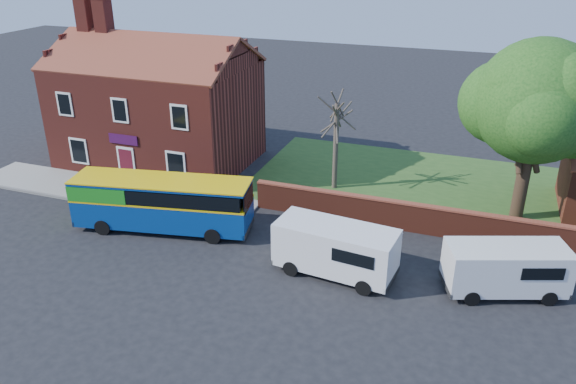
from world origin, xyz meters
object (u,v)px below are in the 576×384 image
at_px(van_near, 336,248).
at_px(van_far, 506,267).
at_px(large_tree, 538,105).
at_px(bus, 157,201).

relative_size(van_near, van_far, 1.04).
bearing_deg(van_near, large_tree, 54.43).
bearing_deg(van_far, bus, 160.20).
xyz_separation_m(bus, van_far, (17.01, 0.02, -0.36)).
relative_size(bus, van_far, 1.75).
bearing_deg(van_near, van_far, 14.41).
bearing_deg(van_far, large_tree, 65.23).
height_order(bus, van_near, bus).
height_order(bus, large_tree, large_tree).
distance_m(bus, van_far, 17.01).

